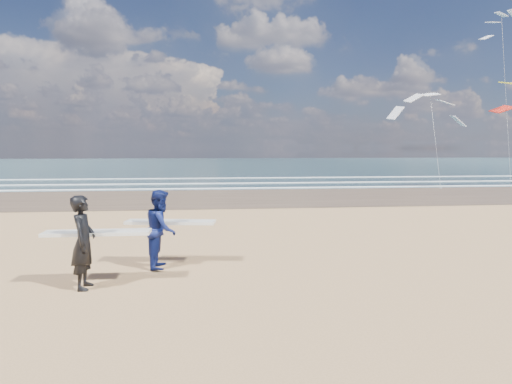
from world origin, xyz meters
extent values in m
cube|color=#493927|center=(20.00, 18.00, 0.01)|extent=(220.00, 12.00, 0.01)
cube|color=#1A343A|center=(20.00, 72.00, 0.01)|extent=(220.00, 100.00, 0.02)
cube|color=white|center=(20.00, 22.80, 0.05)|extent=(220.00, 0.50, 0.05)
cube|color=white|center=(20.00, 27.50, 0.05)|extent=(220.00, 0.50, 0.05)
cube|color=white|center=(20.00, 34.00, 0.05)|extent=(220.00, 0.50, 0.05)
imported|color=black|center=(-0.01, 0.15, 0.96)|extent=(0.46, 0.70, 1.92)
cube|color=silver|center=(0.19, 0.50, 1.09)|extent=(2.20, 0.54, 0.07)
imported|color=#0E1850|center=(1.41, 1.66, 0.94)|extent=(0.75, 0.95, 1.89)
cube|color=silver|center=(1.61, 2.01, 1.05)|extent=(2.25, 0.87, 0.07)
cube|color=slate|center=(19.36, 21.50, 0.05)|extent=(0.12, 0.12, 0.10)
cube|color=slate|center=(30.69, 29.77, 0.05)|extent=(0.12, 0.12, 0.10)
camera|label=1|loc=(2.43, -9.33, 2.87)|focal=32.00mm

